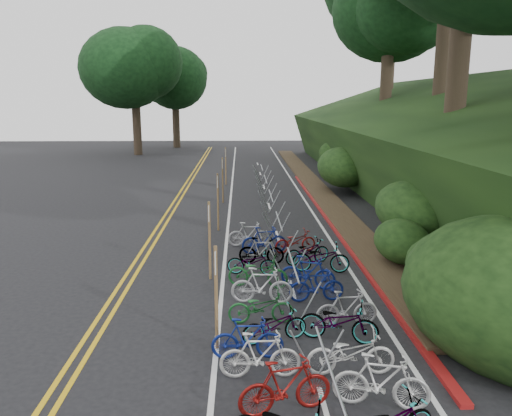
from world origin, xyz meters
The scene contains 10 objects.
ground centered at (0.00, 0.00, 0.00)m, with size 120.00×120.00×0.00m, color black.
road_markings centered at (0.63, 10.10, 0.00)m, with size 7.47×80.00×0.01m.
red_curb centered at (5.70, 12.00, 0.05)m, with size 0.25×28.00×0.10m, color maroon.
embankment centered at (12.96, 19.04, 2.57)m, with size 14.30×48.14×9.11m.
bike_rack_front centered at (3.08, -2.36, 0.82)m, with size 1.11×3.19×1.10m.
bike_racks_rest centered at (3.00, 13.00, 0.85)m, with size 1.14×23.00×1.17m.
signpost_near centered at (1.02, 0.46, 1.39)m, with size 0.08×0.40×2.44m.
signposts_rest centered at (0.60, 14.00, 1.43)m, with size 0.08×18.40×2.50m.
bike_front centered at (1.71, -0.03, 0.48)m, with size 1.59×0.45×0.95m, color navy.
bike_valet centered at (3.01, 2.38, 0.48)m, with size 3.13×13.45×1.06m.
Camera 1 is at (1.58, -10.01, 5.55)m, focal length 35.00 mm.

